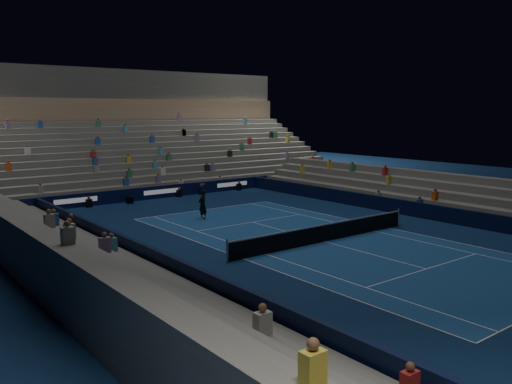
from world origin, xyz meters
The scene contains 11 objects.
ground centered at (0.00, 0.00, 0.00)m, with size 90.00×90.00×0.00m, color #0B2144.
court_surface centered at (0.00, 0.00, 0.01)m, with size 10.97×23.77×0.01m, color navy.
sponsor_barrier_far centered at (0.00, 18.50, 0.50)m, with size 44.00×0.25×1.00m, color black.
sponsor_barrier_east centered at (9.70, 0.00, 0.50)m, with size 0.25×37.00×1.00m, color black.
sponsor_barrier_west centered at (-9.70, 0.00, 0.50)m, with size 0.25×37.00×1.00m, color #081232.
grandstand_main centered at (0.00, 27.90, 3.38)m, with size 44.00×15.20×11.20m.
grandstand_east centered at (13.17, 0.00, 0.92)m, with size 5.00×37.00×2.50m.
grandstand_west centered at (-13.17, 0.00, 0.92)m, with size 5.00×37.00×2.50m.
tennis_net centered at (0.00, 0.00, 0.50)m, with size 12.90×0.10×1.10m.
tennis_player centered at (-1.95, 9.15, 0.98)m, with size 0.71×0.47×1.95m, color black.
broadcast_camera centered at (-3.10, 17.67, 0.28)m, with size 0.43×0.86×0.54m.
Camera 1 is at (-20.19, -19.80, 7.02)m, focal length 37.33 mm.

